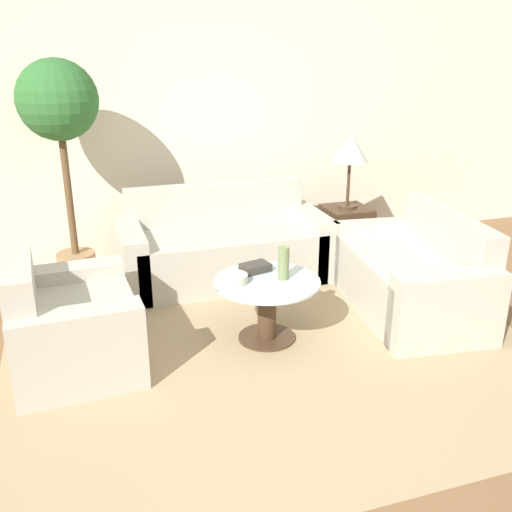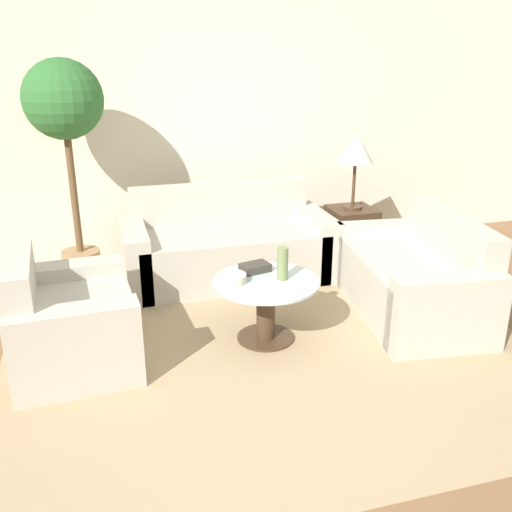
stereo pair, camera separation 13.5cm
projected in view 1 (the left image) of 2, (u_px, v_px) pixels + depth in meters
name	position (u px, v px, depth m)	size (l,w,h in m)	color
ground_plane	(288.00, 399.00, 3.43)	(14.00, 14.00, 0.00)	brown
wall_back	(186.00, 122.00, 5.42)	(10.00, 0.06, 2.60)	beige
rug	(267.00, 338.00, 4.12)	(3.60, 3.36, 0.01)	tan
sofa_main	(223.00, 247.00, 5.15)	(1.84, 0.84, 0.81)	#B2AD9E
armchair	(66.00, 328.00, 3.70)	(0.82, 1.01, 0.77)	#B2AD9E
loveseat	(416.00, 277.00, 4.49)	(0.97, 1.52, 0.79)	#B2AD9E
coffee_table	(267.00, 302.00, 4.02)	(0.75, 0.75, 0.46)	#422D1E
side_table	(345.00, 234.00, 5.51)	(0.41, 0.41, 0.54)	#422D1E
table_lamp	(350.00, 149.00, 5.22)	(0.33, 0.33, 0.70)	#422D1E
potted_plant	(60.00, 122.00, 4.53)	(0.64, 0.64, 1.91)	#93704C
vase	(284.00, 263.00, 3.96)	(0.08, 0.08, 0.24)	#6B7A4C
bowl	(233.00, 279.00, 3.92)	(0.20, 0.20, 0.06)	beige
book_stack	(255.00, 268.00, 4.12)	(0.23, 0.19, 0.06)	#38332D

